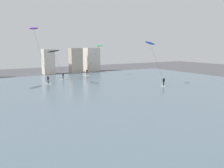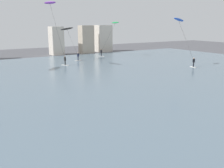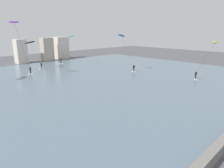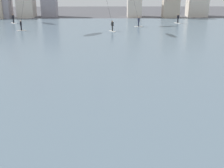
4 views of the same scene
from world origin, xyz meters
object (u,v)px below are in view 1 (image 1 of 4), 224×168
(kitesurfer_purple, at_px, (35,33))
(kitesurfer_black, at_px, (54,54))
(kitesurfer_blue, at_px, (152,48))
(kitesurfer_green, at_px, (97,50))

(kitesurfer_purple, bearing_deg, kitesurfer_black, 48.99)
(kitesurfer_blue, bearing_deg, kitesurfer_purple, 149.66)
(kitesurfer_purple, distance_m, kitesurfer_black, 9.15)
(kitesurfer_black, bearing_deg, kitesurfer_green, 2.76)
(kitesurfer_black, bearing_deg, kitesurfer_purple, -131.01)
(kitesurfer_blue, distance_m, kitesurfer_purple, 22.13)
(kitesurfer_green, height_order, kitesurfer_blue, kitesurfer_blue)
(kitesurfer_blue, height_order, kitesurfer_purple, kitesurfer_purple)
(kitesurfer_blue, distance_m, kitesurfer_black, 22.03)
(kitesurfer_purple, height_order, kitesurfer_black, kitesurfer_purple)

